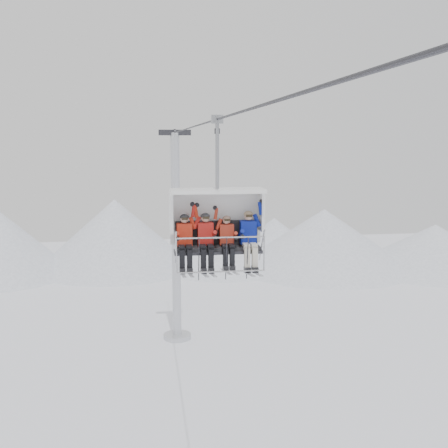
{
  "coord_description": "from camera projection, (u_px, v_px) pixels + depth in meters",
  "views": [
    {
      "loc": [
        -1.86,
        -13.27,
        12.72
      ],
      "look_at": [
        0.0,
        0.0,
        10.76
      ],
      "focal_mm": 45.0,
      "sensor_mm": 36.0,
      "label": 1
    }
  ],
  "objects": [
    {
      "name": "ridgeline",
      "position": [
        149.0,
        242.0,
        55.68
      ],
      "size": [
        72.0,
        21.0,
        7.0
      ],
      "color": "white",
      "rests_on": "ground"
    },
    {
      "name": "lift_tower_right",
      "position": [
        176.0,
        252.0,
        35.83
      ],
      "size": [
        2.0,
        1.8,
        13.48
      ],
      "color": "silver",
      "rests_on": "ground"
    },
    {
      "name": "haul_cable",
      "position": [
        224.0,
        117.0,
        13.18
      ],
      "size": [
        0.06,
        50.0,
        0.06
      ],
      "primitive_type": "cylinder",
      "rotation": [
        1.57,
        0.0,
        0.0
      ],
      "color": "#2D2D32",
      "rests_on": "lift_tower_left"
    },
    {
      "name": "chairlift_carrier",
      "position": [
        217.0,
        219.0,
        14.93
      ],
      "size": [
        2.46,
        1.17,
        3.98
      ],
      "color": "black",
      "rests_on": "haul_cable"
    },
    {
      "name": "skier_far_left",
      "position": [
        185.0,
        240.0,
        14.57
      ],
      "size": [
        0.4,
        1.69,
        1.59
      ],
      "color": "red",
      "rests_on": "chairlift_carrier"
    },
    {
      "name": "skier_center_left",
      "position": [
        206.0,
        239.0,
        14.65
      ],
      "size": [
        0.41,
        1.69,
        1.62
      ],
      "color": "#B51C17",
      "rests_on": "chairlift_carrier"
    },
    {
      "name": "skier_center_right",
      "position": [
        227.0,
        240.0,
        14.72
      ],
      "size": [
        0.37,
        1.69,
        1.5
      ],
      "color": "#AE301D",
      "rests_on": "chairlift_carrier"
    },
    {
      "name": "skier_far_right",
      "position": [
        249.0,
        237.0,
        14.81
      ],
      "size": [
        0.42,
        1.69,
        1.67
      ],
      "color": "#0C1C8F",
      "rests_on": "chairlift_carrier"
    }
  ]
}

